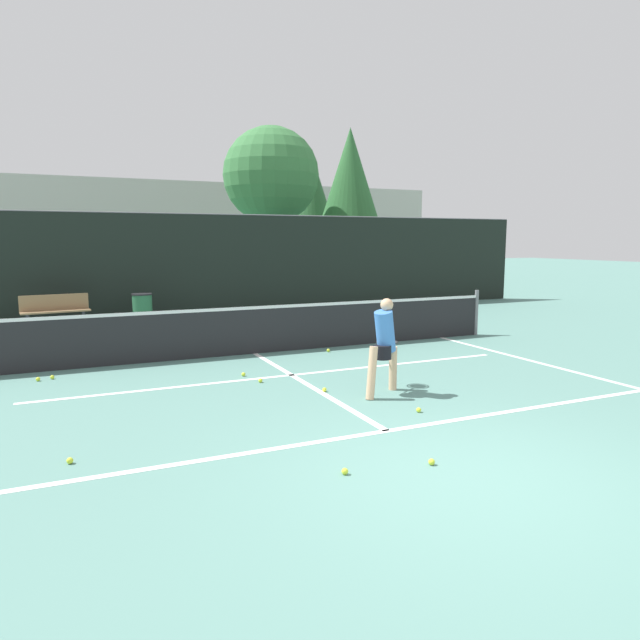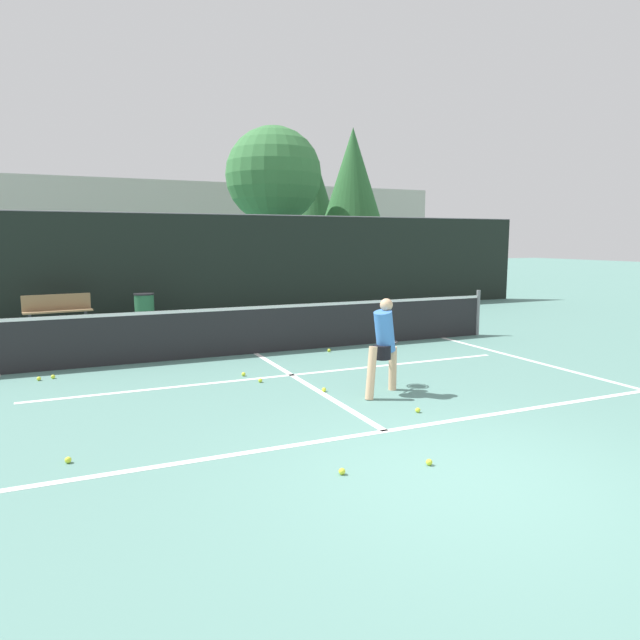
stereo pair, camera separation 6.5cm
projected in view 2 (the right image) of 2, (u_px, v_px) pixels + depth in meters
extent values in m
plane|color=slate|center=(463.00, 478.00, 5.43)|extent=(100.00, 100.00, 0.00)
cube|color=white|center=(385.00, 431.00, 6.75)|extent=(11.00, 0.10, 0.01)
cube|color=white|center=(292.00, 375.00, 9.55)|extent=(8.25, 0.10, 0.01)
cube|color=white|center=(304.00, 382.00, 9.06)|extent=(0.10, 5.09, 0.01)
cube|color=white|center=(522.00, 358.00, 10.87)|extent=(0.10, 6.09, 0.01)
cylinder|color=slate|center=(478.00, 313.00, 13.49)|extent=(0.09, 0.09, 1.07)
cube|color=#232326|center=(255.00, 330.00, 11.29)|extent=(11.00, 0.02, 0.95)
cube|color=white|center=(255.00, 308.00, 11.23)|extent=(11.00, 0.03, 0.06)
cube|color=black|center=(190.00, 266.00, 16.85)|extent=(24.00, 0.06, 2.98)
cylinder|color=slate|center=(189.00, 214.00, 16.64)|extent=(24.00, 0.04, 0.04)
cylinder|color=#DBAD84|center=(393.00, 368.00, 8.58)|extent=(0.12, 0.12, 0.66)
cylinder|color=#DBAD84|center=(371.00, 373.00, 8.08)|extent=(0.25, 0.21, 0.76)
cylinder|color=black|center=(382.00, 352.00, 8.28)|extent=(0.25, 0.25, 0.20)
cylinder|color=#3F7ACC|center=(385.00, 331.00, 8.29)|extent=(0.38, 0.33, 0.67)
sphere|color=#DBAD84|center=(386.00, 305.00, 8.26)|extent=(0.19, 0.19, 0.19)
cylinder|color=#262628|center=(377.00, 345.00, 8.56)|extent=(0.28, 0.17, 0.03)
torus|color=#262628|center=(387.00, 342.00, 8.81)|extent=(0.47, 0.47, 0.02)
cylinder|color=beige|center=(387.00, 342.00, 8.81)|extent=(0.35, 0.35, 0.01)
sphere|color=#D1E033|center=(342.00, 471.00, 5.50)|extent=(0.07, 0.07, 0.07)
sphere|color=#D1E033|center=(39.00, 379.00, 9.17)|extent=(0.07, 0.07, 0.07)
sphere|color=#D1E033|center=(418.00, 410.00, 7.48)|extent=(0.07, 0.07, 0.07)
sphere|color=#D1E033|center=(53.00, 377.00, 9.30)|extent=(0.07, 0.07, 0.07)
sphere|color=#D1E033|center=(429.00, 462.00, 5.73)|extent=(0.07, 0.07, 0.07)
sphere|color=#D1E033|center=(244.00, 374.00, 9.48)|extent=(0.07, 0.07, 0.07)
sphere|color=#D1E033|center=(324.00, 390.00, 8.50)|extent=(0.07, 0.07, 0.07)
sphere|color=#D1E033|center=(68.00, 460.00, 5.79)|extent=(0.07, 0.07, 0.07)
sphere|color=#D1E033|center=(329.00, 350.00, 11.51)|extent=(0.07, 0.07, 0.07)
sphere|color=#D1E033|center=(260.00, 380.00, 9.05)|extent=(0.07, 0.07, 0.07)
cube|color=olive|center=(58.00, 311.00, 14.51)|extent=(1.66, 0.56, 0.04)
cube|color=olive|center=(57.00, 302.00, 14.63)|extent=(1.62, 0.25, 0.42)
cube|color=#333338|center=(30.00, 322.00, 14.20)|extent=(0.06, 0.32, 0.44)
cube|color=#333338|center=(86.00, 318.00, 14.87)|extent=(0.06, 0.32, 0.44)
cylinder|color=#28603D|center=(144.00, 309.00, 15.48)|extent=(0.52, 0.52, 0.77)
cylinder|color=black|center=(144.00, 294.00, 15.43)|extent=(0.54, 0.54, 0.04)
cube|color=navy|center=(282.00, 289.00, 21.48)|extent=(1.67, 4.29, 0.83)
cube|color=#1E2328|center=(284.00, 270.00, 21.19)|extent=(1.40, 2.57, 0.56)
cylinder|color=black|center=(288.00, 288.00, 23.04)|extent=(0.18, 0.60, 0.60)
cylinder|color=black|center=(314.00, 294.00, 20.56)|extent=(0.18, 0.60, 0.60)
cylinder|color=brown|center=(352.00, 258.00, 24.66)|extent=(0.28, 0.28, 2.89)
cone|color=#2D6633|center=(353.00, 176.00, 24.18)|extent=(2.60, 2.60, 4.04)
cylinder|color=brown|center=(275.00, 253.00, 22.84)|extent=(0.28, 0.28, 3.43)
sphere|color=#38753D|center=(274.00, 175.00, 22.42)|extent=(3.78, 3.78, 3.78)
cylinder|color=brown|center=(314.00, 258.00, 28.34)|extent=(0.28, 0.28, 2.70)
cone|color=#28562D|center=(314.00, 191.00, 27.89)|extent=(2.43, 2.43, 3.78)
cube|color=#B2ADA3|center=(132.00, 231.00, 30.82)|extent=(36.00, 2.40, 5.38)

